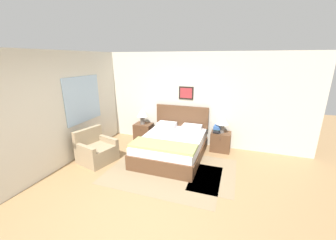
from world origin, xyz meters
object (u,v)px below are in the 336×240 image
at_px(armchair, 96,151).
at_px(nightstand_near_window, 144,132).
at_px(bed, 172,145).
at_px(table_lamp_by_door, 222,121).
at_px(nightstand_by_door, 220,141).
at_px(table_lamp_near_window, 142,113).

height_order(armchair, nightstand_near_window, armchair).
bearing_deg(bed, nightstand_near_window, 146.63).
bearing_deg(table_lamp_by_door, nightstand_by_door, 125.21).
xyz_separation_m(bed, nightstand_by_door, (1.15, 0.76, -0.03)).
distance_m(nightstand_near_window, nightstand_by_door, 2.30).
distance_m(bed, nightstand_near_window, 1.38).
height_order(armchair, table_lamp_by_door, table_lamp_by_door).
relative_size(nightstand_by_door, table_lamp_near_window, 1.08).
bearing_deg(nightstand_near_window, table_lamp_by_door, -0.37).
bearing_deg(table_lamp_near_window, bed, -32.57).
relative_size(nightstand_near_window, nightstand_by_door, 1.00).
relative_size(armchair, table_lamp_by_door, 1.90).
xyz_separation_m(armchair, nightstand_by_door, (2.81, 1.59, -0.01)).
height_order(nightstand_near_window, table_lamp_by_door, table_lamp_by_door).
relative_size(bed, nightstand_by_door, 3.76).
distance_m(armchair, table_lamp_near_window, 1.76).
xyz_separation_m(bed, table_lamp_by_door, (1.16, 0.74, 0.56)).
relative_size(nightstand_near_window, table_lamp_by_door, 1.08).
bearing_deg(table_lamp_near_window, armchair, -107.70).
bearing_deg(nightstand_near_window, armchair, -107.96).
xyz_separation_m(nightstand_near_window, table_lamp_by_door, (2.31, -0.01, 0.59)).
relative_size(bed, nightstand_near_window, 3.76).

